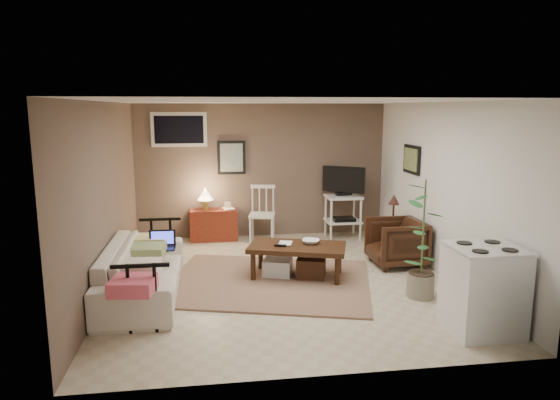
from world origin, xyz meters
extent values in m
plane|color=#C1B293|center=(0.00, 0.00, 0.00)|extent=(5.00, 5.00, 0.00)
cube|color=black|center=(-0.55, 2.48, 1.45)|extent=(0.50, 0.03, 0.60)
cube|color=black|center=(2.23, 1.05, 1.52)|extent=(0.03, 0.60, 0.45)
cube|color=silver|center=(-1.45, 2.48, 1.95)|extent=(0.96, 0.03, 0.60)
cube|color=#86644E|center=(-0.20, -0.06, 0.01)|extent=(3.15, 2.78, 0.03)
cube|color=#391E0F|center=(0.22, 0.07, 0.44)|extent=(1.45, 1.04, 0.07)
cylinder|color=#391E0F|center=(-0.39, 0.01, 0.21)|extent=(0.07, 0.07, 0.41)
cylinder|color=#391E0F|center=(0.69, -0.34, 0.21)|extent=(0.07, 0.07, 0.41)
cylinder|color=#391E0F|center=(-0.24, 0.48, 0.21)|extent=(0.07, 0.07, 0.41)
cylinder|color=#391E0F|center=(0.84, 0.14, 0.21)|extent=(0.07, 0.07, 0.41)
cube|color=black|center=(-0.02, 0.04, 0.48)|extent=(0.17, 0.10, 0.02)
cube|color=#412317|center=(0.41, 0.02, 0.15)|extent=(0.46, 0.43, 0.28)
cube|color=silver|center=(-0.04, 0.16, 0.13)|extent=(0.46, 0.43, 0.24)
imported|color=silver|center=(-1.80, -0.30, 0.44)|extent=(0.65, 2.24, 0.87)
cube|color=black|center=(-1.59, 0.02, 0.50)|extent=(0.34, 0.24, 0.02)
cube|color=black|center=(-1.59, 0.15, 0.62)|extent=(0.34, 0.02, 0.21)
cube|color=#3843FD|center=(-1.59, 0.14, 0.62)|extent=(0.29, 0.00, 0.17)
cube|color=maroon|center=(-0.89, 2.28, 0.28)|extent=(0.83, 0.37, 0.55)
cylinder|color=#AC9B42|center=(-1.03, 2.24, 0.65)|extent=(0.09, 0.09, 0.18)
cone|color=#FFDFB7|center=(-1.03, 2.24, 0.85)|extent=(0.28, 0.28, 0.22)
cube|color=tan|center=(-0.64, 2.30, 0.62)|extent=(0.11, 0.02, 0.14)
cube|color=silver|center=(-0.05, 2.11, 0.46)|extent=(0.52, 0.52, 0.04)
cylinder|color=silver|center=(-0.27, 1.97, 0.22)|extent=(0.04, 0.04, 0.44)
cylinder|color=silver|center=(0.10, 1.89, 0.22)|extent=(0.04, 0.04, 0.44)
cylinder|color=silver|center=(-0.20, 2.34, 0.22)|extent=(0.04, 0.04, 0.44)
cylinder|color=silver|center=(0.17, 2.26, 0.22)|extent=(0.04, 0.04, 0.44)
cube|color=silver|center=(-0.01, 2.31, 0.94)|extent=(0.44, 0.13, 0.06)
cube|color=silver|center=(1.42, 2.10, 0.76)|extent=(0.61, 0.50, 0.04)
cube|color=silver|center=(1.42, 2.10, 0.31)|extent=(0.61, 0.50, 0.03)
cylinder|color=silver|center=(1.15, 1.89, 0.39)|extent=(0.04, 0.04, 0.78)
cylinder|color=silver|center=(1.68, 1.89, 0.39)|extent=(0.04, 0.04, 0.78)
cylinder|color=silver|center=(1.15, 2.31, 0.39)|extent=(0.04, 0.04, 0.78)
cylinder|color=silver|center=(1.68, 2.31, 0.39)|extent=(0.04, 0.04, 0.78)
cube|color=black|center=(1.42, 2.10, 0.81)|extent=(0.28, 0.16, 0.03)
cube|color=black|center=(1.42, 2.10, 1.07)|extent=(0.68, 0.47, 0.47)
cube|color=#E2B457|center=(1.42, 2.10, 1.07)|extent=(0.56, 0.37, 0.38)
cube|color=black|center=(1.42, 2.05, 0.33)|extent=(0.39, 0.28, 0.11)
cylinder|color=silver|center=(1.96, 1.05, 0.01)|extent=(0.25, 0.25, 0.03)
cylinder|color=silver|center=(1.96, 1.05, 0.29)|extent=(0.05, 0.05, 0.54)
cylinder|color=silver|center=(1.96, 1.05, 0.57)|extent=(0.36, 0.36, 0.03)
cylinder|color=black|center=(1.96, 1.05, 0.70)|extent=(0.03, 0.03, 0.23)
cone|color=#3A1E17|center=(1.96, 1.05, 0.89)|extent=(0.18, 0.18, 0.16)
imported|color=black|center=(1.78, 0.44, 0.38)|extent=(0.72, 0.77, 0.77)
cylinder|color=gray|center=(1.62, -0.84, 0.15)|extent=(0.34, 0.34, 0.30)
cylinder|color=#4C602D|center=(1.62, -0.84, 0.89)|extent=(0.02, 0.02, 1.17)
cube|color=white|center=(1.85, -1.85, 0.44)|extent=(0.69, 0.64, 0.89)
cube|color=silver|center=(1.85, -1.85, 0.90)|extent=(0.71, 0.66, 0.03)
cylinder|color=black|center=(1.69, -2.01, 0.92)|extent=(0.16, 0.16, 0.01)
cylinder|color=black|center=(2.00, -2.01, 0.92)|extent=(0.16, 0.16, 0.01)
cylinder|color=black|center=(1.69, -1.69, 0.92)|extent=(0.16, 0.16, 0.01)
cylinder|color=black|center=(2.00, -1.69, 0.92)|extent=(0.16, 0.16, 0.01)
imported|color=#391E0F|center=(0.42, 0.13, 0.59)|extent=(0.24, 0.13, 0.24)
imported|color=#391E0F|center=(-0.02, 0.17, 0.59)|extent=(0.18, 0.07, 0.24)
imported|color=#391E0F|center=(-0.71, 2.23, 0.67)|extent=(0.18, 0.06, 0.24)
camera|label=1|loc=(-0.94, -6.43, 2.31)|focal=32.00mm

